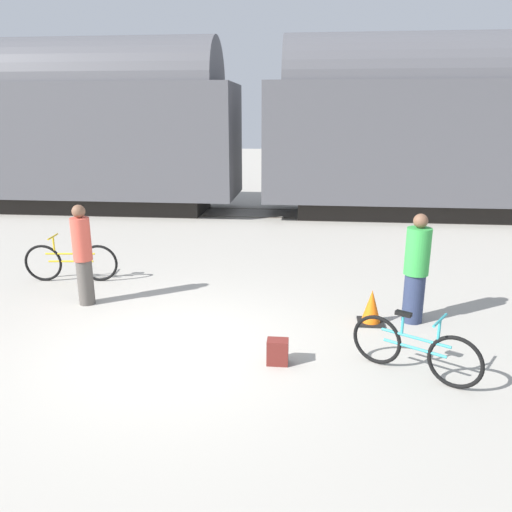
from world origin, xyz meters
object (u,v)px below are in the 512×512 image
person_in_green (416,269)px  backpack (278,352)px  traffic_cone (371,308)px  freight_train (251,123)px  bicycle_teal (414,349)px  bicycle_yellow (71,262)px  person_in_red (83,255)px

person_in_green → backpack: (-2.04, -1.61, -0.70)m
person_in_green → traffic_cone: person_in_green is taller
freight_train → traffic_cone: bearing=-71.7°
person_in_green → traffic_cone: 0.91m
bicycle_teal → bicycle_yellow: (-5.94, 3.07, 0.03)m
freight_train → bicycle_yellow: size_ratio=15.45×
bicycle_yellow → person_in_green: (6.26, -1.35, 0.48)m
freight_train → person_in_green: (3.54, -8.59, -2.02)m
bicycle_yellow → person_in_red: size_ratio=1.05×
bicycle_yellow → bicycle_teal: bearing=-27.3°
traffic_cone → bicycle_yellow: bearing=165.1°
bicycle_teal → bicycle_yellow: 6.69m
person_in_green → backpack: person_in_green is taller
person_in_green → bicycle_teal: bearing=144.5°
freight_train → traffic_cone: 9.56m
bicycle_teal → bicycle_yellow: size_ratio=0.79×
bicycle_teal → traffic_cone: size_ratio=2.63×
person_in_green → freight_train: bearing=-2.4°
bicycle_teal → person_in_red: bearing=159.4°
bicycle_teal → person_in_red: (-5.13, 1.93, 0.53)m
bicycle_teal → freight_train: bearing=107.3°
backpack → person_in_red: bearing=152.0°
person_in_red → backpack: bearing=178.3°
freight_train → backpack: bearing=-81.7°
backpack → traffic_cone: (1.38, 1.47, 0.08)m
person_in_red → traffic_cone: (4.80, -0.35, -0.63)m
bicycle_yellow → person_in_green: size_ratio=1.05×
freight_train → bicycle_teal: bearing=-72.7°
bicycle_yellow → traffic_cone: bearing=-14.9°
backpack → traffic_cone: traffic_cone is taller
freight_train → person_in_red: freight_train is taller
freight_train → bicycle_teal: freight_train is taller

